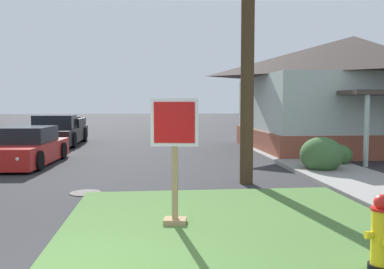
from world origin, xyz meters
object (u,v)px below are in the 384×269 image
stop_sign (175,163)px  parked_sedan_red (26,148)px  pickup_truck_black (58,132)px  fire_hydrant (381,235)px  manhole_cover (85,193)px

stop_sign → parked_sedan_red: 8.73m
stop_sign → pickup_truck_black: size_ratio=0.37×
stop_sign → parked_sedan_red: (-4.54, 7.43, -0.53)m
fire_hydrant → parked_sedan_red: bearing=125.6°
parked_sedan_red → pickup_truck_black: (-0.42, 6.49, 0.08)m
manhole_cover → parked_sedan_red: size_ratio=0.16×
fire_hydrant → pickup_truck_black: pickup_truck_black is taller
parked_sedan_red → pickup_truck_black: bearing=93.7°
fire_hydrant → pickup_truck_black: size_ratio=0.17×
manhole_cover → stop_sign: bearing=-56.2°
parked_sedan_red → stop_sign: bearing=-58.6°
manhole_cover → pickup_truck_black: pickup_truck_black is taller
fire_hydrant → parked_sedan_red: parked_sedan_red is taller
pickup_truck_black → parked_sedan_red: bearing=-86.3°
stop_sign → pickup_truck_black: 14.79m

